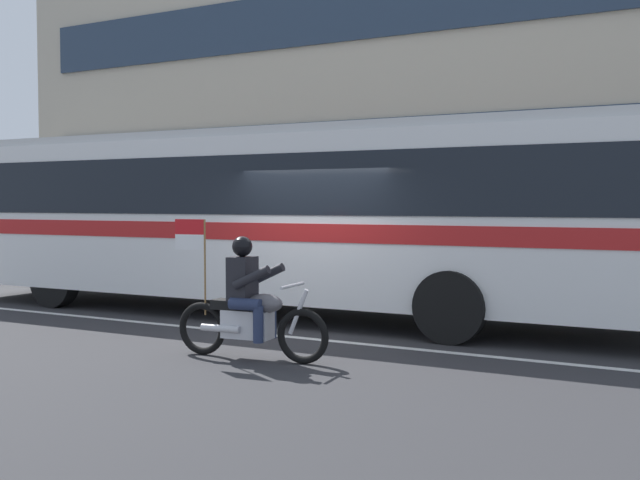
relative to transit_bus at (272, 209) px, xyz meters
The scene contains 7 objects.
ground_plane 2.71m from the transit_bus, 37.95° to the right, with size 60.00×60.00×0.00m, color #2B2B2D.
sidewalk_curb 4.57m from the transit_bus, 68.58° to the left, with size 28.00×3.80×0.15m, color gray.
lane_center_stripe 3.02m from the transit_bus, 49.52° to the right, with size 26.60×0.14×0.01m, color silver.
office_building_facade 7.02m from the transit_bus, 76.10° to the left, with size 28.00×0.89×9.62m.
transit_bus is the anchor object (origin of this frame).
motorcycle_with_rider 4.01m from the transit_bus, 62.42° to the right, with size 2.19×0.64×1.78m.
fire_hydrant 3.43m from the transit_bus, 70.27° to the left, with size 0.22×0.30×0.75m.
Camera 1 is at (5.56, -10.14, 1.99)m, focal length 42.32 mm.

